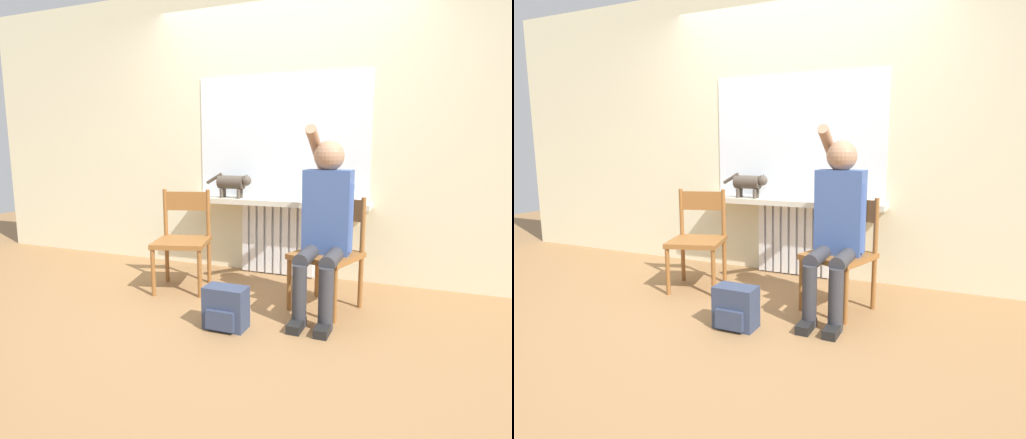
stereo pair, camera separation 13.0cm
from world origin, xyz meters
TOP-DOWN VIEW (x-y plane):
  - ground_plane at (0.00, 0.00)m, footprint 12.00×12.00m
  - wall_with_window at (0.00, 1.23)m, footprint 7.00×0.06m
  - radiator at (0.00, 1.15)m, footprint 0.73×0.08m
  - windowsill at (0.00, 1.07)m, footprint 1.71×0.26m
  - window_glass at (0.00, 1.20)m, footprint 1.64×0.01m
  - chair_left at (-0.63, 0.47)m, footprint 0.54×0.54m
  - chair_right at (0.63, 0.47)m, footprint 0.55×0.55m
  - person at (0.62, 0.37)m, footprint 0.36×0.96m
  - cat at (-0.41, 1.04)m, footprint 0.46×0.12m
  - backpack at (0.08, -0.17)m, footprint 0.28×0.19m

SIDE VIEW (x-z plane):
  - ground_plane at x=0.00m, z-range 0.00..0.00m
  - backpack at x=0.08m, z-range 0.00..0.28m
  - radiator at x=0.00m, z-range 0.00..0.68m
  - chair_left at x=-0.63m, z-range 0.02..0.86m
  - chair_right at x=0.63m, z-range 0.02..0.86m
  - person at x=0.62m, z-range 0.02..1.38m
  - windowsill at x=0.00m, z-range 0.68..0.73m
  - cat at x=-0.41m, z-range 0.76..1.00m
  - window_glass at x=0.00m, z-range 0.73..1.86m
  - wall_with_window at x=0.00m, z-range 0.00..2.70m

